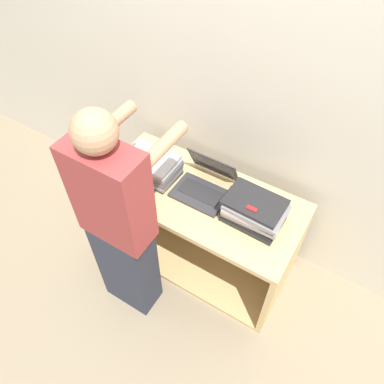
{
  "coord_description": "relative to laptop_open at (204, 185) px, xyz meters",
  "views": [
    {
      "loc": [
        0.75,
        -1.0,
        2.47
      ],
      "look_at": [
        0.0,
        0.21,
        0.82
      ],
      "focal_mm": 35.0,
      "sensor_mm": 36.0,
      "label": 1
    }
  ],
  "objects": [
    {
      "name": "person",
      "position": [
        -0.23,
        -0.54,
        0.04
      ],
      "size": [
        0.4,
        0.52,
        1.57
      ],
      "color": "#2D3342",
      "rests_on": "ground_plane"
    },
    {
      "name": "cart",
      "position": [
        0.0,
        0.02,
        -0.4
      ],
      "size": [
        1.31,
        0.61,
        0.7
      ],
      "color": "tan",
      "rests_on": "ground_plane"
    },
    {
      "name": "ground_plane",
      "position": [
        0.0,
        -0.36,
        -0.75
      ],
      "size": [
        12.0,
        12.0,
        0.0
      ],
      "primitive_type": "plane",
      "color": "gray"
    },
    {
      "name": "laptop_stack_left",
      "position": [
        -0.36,
        -0.05,
        0.02
      ],
      "size": [
        0.35,
        0.25,
        0.14
      ],
      "color": "#232326",
      "rests_on": "cart"
    },
    {
      "name": "laptop_stack_right",
      "position": [
        0.36,
        -0.05,
        0.03
      ],
      "size": [
        0.36,
        0.25,
        0.16
      ],
      "color": "#232326",
      "rests_on": "cart"
    },
    {
      "name": "inventory_tag",
      "position": [
        0.36,
        -0.11,
        0.12
      ],
      "size": [
        0.06,
        0.02,
        0.01
      ],
      "color": "red",
      "rests_on": "laptop_stack_right"
    },
    {
      "name": "wall_back",
      "position": [
        0.0,
        0.36,
        0.45
      ],
      "size": [
        8.0,
        0.05,
        2.4
      ],
      "color": "beige",
      "rests_on": "ground_plane"
    },
    {
      "name": "laptop_open",
      "position": [
        0.0,
        0.0,
        0.0
      ],
      "size": [
        0.33,
        0.33,
        0.23
      ],
      "color": "#333338",
      "rests_on": "cart"
    }
  ]
}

